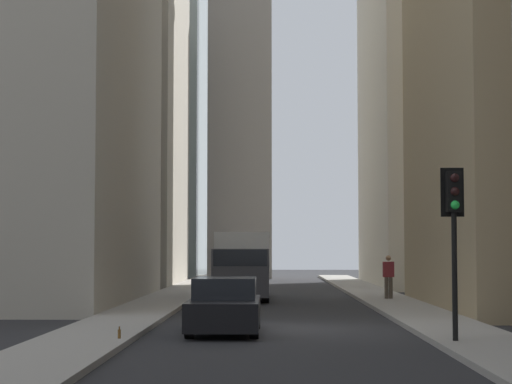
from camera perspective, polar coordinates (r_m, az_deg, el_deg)
ground_plane at (r=25.12m, az=1.42°, el=-8.45°), size 135.00×135.00×0.00m
sidewalk_right at (r=25.47m, az=-8.86°, el=-8.18°), size 90.00×2.20×0.14m
sidewalk_left at (r=25.55m, az=11.67°, el=-8.13°), size 90.00×2.20×0.14m
building_left_far at (r=55.94m, az=12.19°, el=9.65°), size 15.43×10.50×29.57m
building_right_far at (r=56.18m, az=-9.83°, el=6.50°), size 12.75×10.50×23.69m
church_spire at (r=68.79m, az=-0.95°, el=8.69°), size 5.01×5.01×31.95m
delivery_truck at (r=39.19m, az=-0.83°, el=-4.52°), size 6.46×2.25×2.84m
sedan_black at (r=23.88m, az=-1.94°, el=-7.11°), size 4.30×1.78×1.42m
traffic_light_foreground at (r=20.99m, az=12.09°, el=-1.27°), size 0.43×0.52×3.84m
pedestrian at (r=37.90m, az=8.16°, el=-5.08°), size 0.26×0.44×1.74m
discarded_bottle at (r=21.34m, az=-8.42°, el=-8.62°), size 0.07×0.07×0.27m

